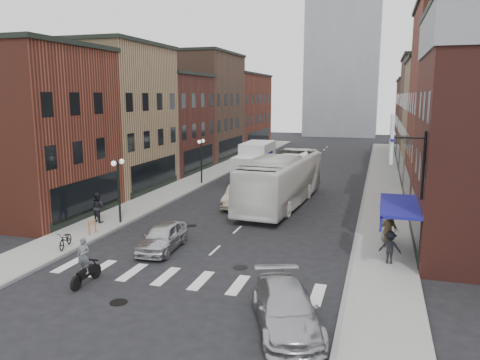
% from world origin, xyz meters
% --- Properties ---
extents(ground, '(160.00, 160.00, 0.00)m').
position_xyz_m(ground, '(0.00, 0.00, 0.00)').
color(ground, black).
rests_on(ground, ground).
extents(sidewalk_left, '(3.00, 74.00, 0.15)m').
position_xyz_m(sidewalk_left, '(-8.50, 22.00, 0.07)').
color(sidewalk_left, gray).
rests_on(sidewalk_left, ground).
extents(sidewalk_right, '(3.00, 74.00, 0.15)m').
position_xyz_m(sidewalk_right, '(8.50, 22.00, 0.07)').
color(sidewalk_right, gray).
rests_on(sidewalk_right, ground).
extents(curb_left, '(0.20, 74.00, 0.16)m').
position_xyz_m(curb_left, '(-7.00, 22.00, 0.00)').
color(curb_left, gray).
rests_on(curb_left, ground).
extents(curb_right, '(0.20, 74.00, 0.16)m').
position_xyz_m(curb_right, '(7.00, 22.00, 0.00)').
color(curb_right, gray).
rests_on(curb_right, ground).
extents(crosswalk_stripes, '(12.00, 2.20, 0.01)m').
position_xyz_m(crosswalk_stripes, '(0.00, -3.00, 0.00)').
color(crosswalk_stripes, silver).
rests_on(crosswalk_stripes, ground).
extents(bldg_left_near, '(10.30, 9.20, 11.30)m').
position_xyz_m(bldg_left_near, '(-14.99, 4.50, 5.65)').
color(bldg_left_near, '#5F281B').
rests_on(bldg_left_near, ground).
extents(bldg_left_mid_a, '(10.30, 10.20, 12.30)m').
position_xyz_m(bldg_left_mid_a, '(-14.99, 14.00, 6.15)').
color(bldg_left_mid_a, '#A28259').
rests_on(bldg_left_mid_a, ground).
extents(bldg_left_mid_b, '(10.30, 10.20, 10.30)m').
position_xyz_m(bldg_left_mid_b, '(-14.99, 24.00, 5.15)').
color(bldg_left_mid_b, '#4E211C').
rests_on(bldg_left_mid_b, ground).
extents(bldg_left_far_a, '(10.30, 12.20, 13.30)m').
position_xyz_m(bldg_left_far_a, '(-14.99, 35.00, 6.65)').
color(bldg_left_far_a, '#513628').
rests_on(bldg_left_far_a, ground).
extents(bldg_left_far_b, '(10.30, 16.20, 11.30)m').
position_xyz_m(bldg_left_far_b, '(-14.99, 49.00, 5.65)').
color(bldg_left_far_b, '#5F281B').
rests_on(bldg_left_far_b, ground).
extents(bldg_right_mid_b, '(10.30, 10.20, 11.30)m').
position_xyz_m(bldg_right_mid_b, '(14.99, 24.00, 5.65)').
color(bldg_right_mid_b, '#A28259').
rests_on(bldg_right_mid_b, ground).
extents(bldg_right_far_a, '(10.30, 12.20, 12.30)m').
position_xyz_m(bldg_right_far_a, '(14.99, 35.00, 6.15)').
color(bldg_right_far_a, '#513628').
rests_on(bldg_right_far_a, ground).
extents(bldg_right_far_b, '(10.30, 16.20, 10.30)m').
position_xyz_m(bldg_right_far_b, '(14.99, 49.00, 5.15)').
color(bldg_right_far_b, '#4E211C').
rests_on(bldg_right_far_b, ground).
extents(awning_blue, '(1.80, 5.00, 0.78)m').
position_xyz_m(awning_blue, '(8.93, 2.50, 2.63)').
color(awning_blue, navy).
rests_on(awning_blue, ground).
extents(billboard_sign, '(1.52, 3.00, 3.70)m').
position_xyz_m(billboard_sign, '(8.59, 0.50, 6.13)').
color(billboard_sign, black).
rests_on(billboard_sign, ground).
extents(distant_tower, '(14.00, 14.00, 50.00)m').
position_xyz_m(distant_tower, '(0.00, 78.00, 25.00)').
color(distant_tower, '#9399A0').
rests_on(distant_tower, ground).
extents(streetlamp_near, '(0.32, 1.22, 4.11)m').
position_xyz_m(streetlamp_near, '(-7.40, 4.00, 2.91)').
color(streetlamp_near, black).
rests_on(streetlamp_near, ground).
extents(streetlamp_far, '(0.32, 1.22, 4.11)m').
position_xyz_m(streetlamp_far, '(-7.40, 18.00, 2.91)').
color(streetlamp_far, black).
rests_on(streetlamp_far, ground).
extents(bike_rack, '(0.08, 0.68, 0.80)m').
position_xyz_m(bike_rack, '(-7.60, 1.30, 0.55)').
color(bike_rack, '#D8590C').
rests_on(bike_rack, sidewalk_left).
extents(box_truck, '(2.59, 8.17, 3.54)m').
position_xyz_m(box_truck, '(-3.33, 21.47, 1.75)').
color(box_truck, silver).
rests_on(box_truck, ground).
extents(motorcycle_rider, '(0.60, 2.05, 2.09)m').
position_xyz_m(motorcycle_rider, '(-3.80, -4.82, 0.98)').
color(motorcycle_rider, black).
rests_on(motorcycle_rider, ground).
extents(transit_bus, '(4.06, 13.60, 3.74)m').
position_xyz_m(transit_bus, '(1.20, 12.31, 1.87)').
color(transit_bus, white).
rests_on(transit_bus, ground).
extents(sedan_left_near, '(1.99, 4.31, 1.43)m').
position_xyz_m(sedan_left_near, '(-2.65, 0.28, 0.72)').
color(sedan_left_near, silver).
rests_on(sedan_left_near, ground).
extents(sedan_left_far, '(2.02, 4.87, 1.57)m').
position_xyz_m(sedan_left_far, '(-1.65, 10.87, 0.78)').
color(sedan_left_far, '#BEB89A').
rests_on(sedan_left_far, ground).
extents(curb_car, '(3.69, 5.42, 1.46)m').
position_xyz_m(curb_car, '(5.19, -6.09, 0.73)').
color(curb_car, '#AFAEB3').
rests_on(curb_car, ground).
extents(parked_bicycle, '(1.06, 1.77, 0.88)m').
position_xyz_m(parked_bicycle, '(-7.50, -1.22, 0.59)').
color(parked_bicycle, black).
rests_on(parked_bicycle, sidewalk_left).
extents(ped_left_solo, '(1.04, 0.81, 1.89)m').
position_xyz_m(ped_left_solo, '(-8.76, 3.67, 1.09)').
color(ped_left_solo, black).
rests_on(ped_left_solo, sidewalk_left).
extents(ped_right_a, '(1.05, 0.56, 1.58)m').
position_xyz_m(ped_right_a, '(8.73, 1.25, 0.94)').
color(ped_right_a, black).
rests_on(ped_right_a, sidewalk_right).
extents(ped_right_b, '(1.05, 0.57, 1.75)m').
position_xyz_m(ped_right_b, '(8.67, 3.74, 1.02)').
color(ped_right_b, olive).
rests_on(ped_right_b, sidewalk_right).
extents(ped_right_c, '(0.94, 0.69, 1.78)m').
position_xyz_m(ped_right_c, '(8.65, 4.76, 1.04)').
color(ped_right_c, slate).
rests_on(ped_right_c, sidewalk_right).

